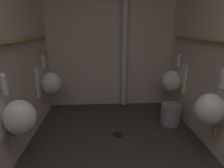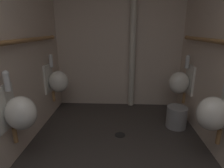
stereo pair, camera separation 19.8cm
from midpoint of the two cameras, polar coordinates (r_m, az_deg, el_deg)
floor at (r=2.16m, az=4.12°, el=-24.33°), size 2.32×3.38×0.08m
wall_back at (r=3.29m, az=3.96°, el=15.15°), size 2.32×0.06×2.58m
urinal_left_mid at (r=1.98m, az=-24.46°, el=-7.99°), size 0.32×0.30×0.76m
urinal_left_far at (r=2.96m, az=-14.86°, el=0.93°), size 0.32×0.30×0.76m
urinal_right_mid at (r=2.10m, az=31.75°, el=-7.66°), size 0.32×0.30×0.76m
urinal_right_far at (r=3.02m, az=22.29°, el=0.53°), size 0.32×0.30×0.76m
supply_pipe_left at (r=1.89m, az=-28.85°, el=10.93°), size 0.06×2.65×0.06m
standpipe_back_wall at (r=3.19m, az=8.33°, el=14.97°), size 0.10×0.10×2.53m
floor_drain at (r=2.58m, az=4.80°, el=-15.49°), size 0.14×0.14×0.01m
waste_bin at (r=2.89m, az=21.31°, el=-9.57°), size 0.29×0.29×0.31m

